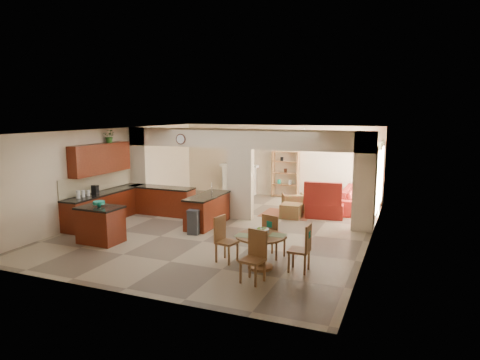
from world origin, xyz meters
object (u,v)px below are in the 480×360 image
at_px(kitchen_island, 101,225).
at_px(dining_table, 260,246).
at_px(sofa, 359,199).
at_px(armchair, 293,203).

bearing_deg(kitchen_island, dining_table, -1.05).
bearing_deg(sofa, dining_table, 168.51).
xyz_separation_m(dining_table, armchair, (-0.70, 5.27, -0.17)).
height_order(dining_table, sofa, sofa).
bearing_deg(sofa, armchair, 120.21).
xyz_separation_m(kitchen_island, sofa, (5.68, 6.25, -0.09)).
relative_size(dining_table, sofa, 0.41).
distance_m(dining_table, sofa, 6.56).
distance_m(sofa, armchair, 2.31).
bearing_deg(dining_table, sofa, 78.62).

